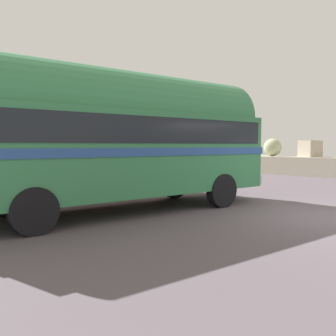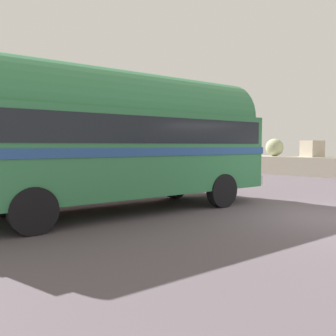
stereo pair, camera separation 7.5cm
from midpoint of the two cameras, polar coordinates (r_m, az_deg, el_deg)
ground at (r=9.43m, az=25.53°, el=-7.50°), size 32.00×26.00×0.02m
vintage_coach at (r=9.33m, az=-7.25°, el=5.32°), size 3.89×8.87×3.70m
second_coach at (r=12.61m, az=-19.38°, el=4.71°), size 3.12×8.75×3.70m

